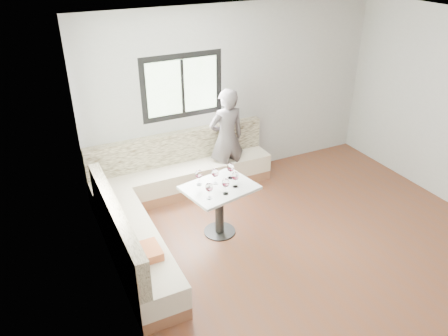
# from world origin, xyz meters

# --- Properties ---
(room) EXTENTS (5.01, 5.01, 2.81)m
(room) POSITION_xyz_m (-0.08, 0.08, 1.41)
(room) COLOR brown
(room) RESTS_ON ground
(banquette) EXTENTS (2.90, 2.80, 0.95)m
(banquette) POSITION_xyz_m (-1.59, 1.63, 0.33)
(banquette) COLOR #975C3B
(banquette) RESTS_ON ground
(table) EXTENTS (1.02, 0.86, 0.74)m
(table) POSITION_xyz_m (-1.01, 0.98, 0.55)
(table) COLOR black
(table) RESTS_ON ground
(person) EXTENTS (0.60, 0.39, 1.63)m
(person) POSITION_xyz_m (-0.32, 2.16, 0.81)
(person) COLOR #534C4E
(person) RESTS_ON ground
(olive_ramekin) EXTENTS (0.09, 0.09, 0.03)m
(olive_ramekin) POSITION_xyz_m (-1.15, 1.01, 0.75)
(olive_ramekin) COLOR white
(olive_ramekin) RESTS_ON table
(wine_glass_a) EXTENTS (0.10, 0.10, 0.22)m
(wine_glass_a) POSITION_xyz_m (-1.25, 0.77, 0.89)
(wine_glass_a) COLOR white
(wine_glass_a) RESTS_ON table
(wine_glass_b) EXTENTS (0.10, 0.10, 0.22)m
(wine_glass_b) POSITION_xyz_m (-1.02, 0.78, 0.89)
(wine_glass_b) COLOR white
(wine_glass_b) RESTS_ON table
(wine_glass_c) EXTENTS (0.10, 0.10, 0.22)m
(wine_glass_c) POSITION_xyz_m (-0.83, 0.88, 0.89)
(wine_glass_c) COLOR white
(wine_glass_c) RESTS_ON table
(wine_glass_d) EXTENTS (0.10, 0.10, 0.22)m
(wine_glass_d) POSITION_xyz_m (-1.03, 1.08, 0.89)
(wine_glass_d) COLOR white
(wine_glass_d) RESTS_ON table
(wine_glass_e) EXTENTS (0.10, 0.10, 0.22)m
(wine_glass_e) POSITION_xyz_m (-0.78, 1.12, 0.89)
(wine_glass_e) COLOR white
(wine_glass_e) RESTS_ON table
(wine_glass_f) EXTENTS (0.10, 0.10, 0.22)m
(wine_glass_f) POSITION_xyz_m (-1.23, 1.14, 0.89)
(wine_glass_f) COLOR white
(wine_glass_f) RESTS_ON table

